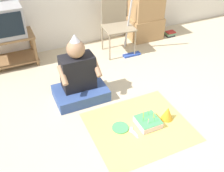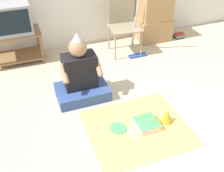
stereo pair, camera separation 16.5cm
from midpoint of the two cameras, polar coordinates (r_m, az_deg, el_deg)
ground_plane at (r=2.97m, az=11.20°, el=-8.25°), size 16.00×16.00×0.00m
tv_stand at (r=4.08m, az=-22.45°, el=7.69°), size 0.71×0.42×0.46m
tv at (r=3.93m, az=-23.80°, el=12.72°), size 0.53×0.41×0.42m
folding_chair at (r=4.09m, az=-0.19°, el=14.02°), size 0.48×0.44×0.87m
cardboard_box_stack at (r=4.58m, az=6.24°, el=14.57°), size 0.56×0.41×0.76m
dust_mop at (r=4.04m, az=2.87°, el=11.40°), size 0.28×0.31×1.21m
book_pile at (r=4.84m, az=11.56°, el=11.07°), size 0.17×0.13×0.08m
person_seated at (r=3.16m, az=-8.71°, el=1.55°), size 0.63×0.44×0.84m
party_cloth at (r=2.90m, az=4.31°, el=-8.81°), size 1.07×0.93×0.01m
birthday_cake at (r=2.89m, az=6.19°, el=-7.80°), size 0.24×0.24×0.15m
party_hat_blue at (r=2.97m, az=10.45°, el=-5.88°), size 0.14×0.14×0.16m
paper_plate at (r=2.87m, az=0.16°, el=-9.08°), size 0.18×0.18×0.01m
plastic_spoon_near at (r=2.85m, az=2.72°, el=-9.45°), size 0.04×0.15×0.01m
plastic_spoon_far at (r=2.82m, az=2.65°, el=-9.98°), size 0.05×0.14×0.01m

